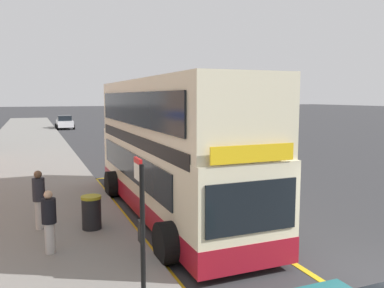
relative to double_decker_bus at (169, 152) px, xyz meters
name	(u,v)px	position (x,y,z in m)	size (l,w,h in m)	color
ground_plane	(108,138)	(2.46, 25.25, -2.06)	(260.00, 260.00, 0.00)	#333335
pavement_near	(28,140)	(-4.54, 25.25, -1.99)	(6.00, 76.00, 0.14)	gray
double_decker_bus	(169,152)	(0.00, 0.00, 0.00)	(3.15, 10.58, 4.40)	beige
bus_bay_markings	(168,213)	(-0.04, -0.01, -2.06)	(3.00, 13.19, 0.01)	gold
bus_stop_sign	(141,219)	(-2.39, -5.45, -0.37)	(0.09, 0.51, 2.63)	black
parked_car_white_kerbside	(175,139)	(5.55, 14.93, -1.26)	(2.09, 4.20, 1.62)	silver
parked_car_white_behind	(65,122)	(-0.48, 37.52, -1.26)	(2.09, 4.20, 1.62)	silver
pedestrian_waiting_near_sign	(49,220)	(-3.85, -2.44, -1.10)	(0.34, 0.34, 1.53)	#B7B2AD
pedestrian_further_back	(39,197)	(-4.04, -0.49, -1.01)	(0.34, 0.34, 1.68)	#B7B2AD
litter_bin	(91,212)	(-2.68, -1.02, -1.44)	(0.57, 0.57, 0.95)	black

